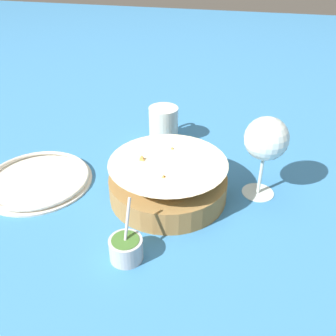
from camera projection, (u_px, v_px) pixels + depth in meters
name	position (u px, v px, depth m)	size (l,w,h in m)	color
ground_plane	(151.00, 189.00, 0.79)	(4.00, 4.00, 0.00)	teal
food_basket	(168.00, 181.00, 0.75)	(0.24, 0.24, 0.09)	olive
sauce_cup	(126.00, 248.00, 0.62)	(0.06, 0.06, 0.10)	#B7B7BC
wine_glass	(266.00, 141.00, 0.71)	(0.09, 0.09, 0.17)	silver
beer_mug	(164.00, 126.00, 0.94)	(0.11, 0.07, 0.09)	silver
side_plate	(37.00, 180.00, 0.81)	(0.23, 0.23, 0.01)	silver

